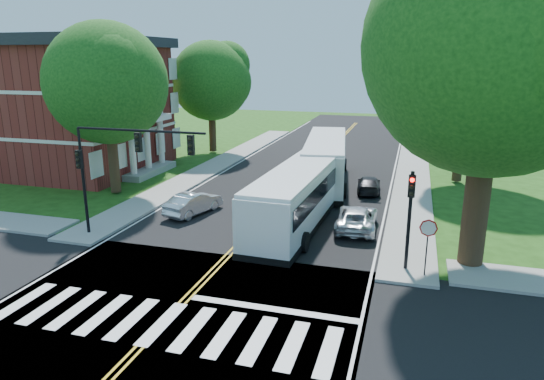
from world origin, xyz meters
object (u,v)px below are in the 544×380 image
at_px(bus_lead, 299,195).
at_px(signal_ne, 410,208).
at_px(signal_nw, 120,157).
at_px(dark_sedan, 369,184).
at_px(suv, 357,218).
at_px(bus_follow, 326,160).
at_px(hatchback, 194,203).

bearing_deg(bus_lead, signal_ne, 143.54).
relative_size(signal_nw, bus_lead, 0.56).
bearing_deg(dark_sedan, signal_ne, 97.62).
bearing_deg(bus_lead, suv, -175.09).
bearing_deg(bus_lead, dark_sedan, -109.29).
bearing_deg(bus_follow, suv, 102.18).
height_order(suv, dark_sedan, suv).
bearing_deg(hatchback, signal_ne, 173.80).
bearing_deg(suv, signal_nw, 21.19).
height_order(signal_ne, suv, signal_ne).
bearing_deg(bus_follow, dark_sedan, 146.02).
bearing_deg(signal_nw, bus_follow, 61.82).
bearing_deg(suv, hatchback, -2.32).
distance_m(signal_nw, bus_lead, 9.75).
distance_m(bus_lead, suv, 3.45).
relative_size(signal_ne, bus_follow, 0.33).
distance_m(bus_follow, suv, 10.27).
bearing_deg(signal_nw, bus_lead, 31.05).
relative_size(signal_nw, bus_follow, 0.54).
bearing_deg(hatchback, bus_follow, -107.91).
bearing_deg(signal_ne, bus_lead, 141.27).
xyz_separation_m(bus_follow, dark_sedan, (3.42, -1.67, -1.23)).
bearing_deg(signal_nw, dark_sedan, 48.97).
distance_m(hatchback, suv, 9.80).
bearing_deg(signal_nw, signal_ne, 0.05).
relative_size(signal_nw, dark_sedan, 1.86).
bearing_deg(dark_sedan, hatchback, 34.55).
relative_size(signal_ne, hatchback, 1.09).
distance_m(bus_lead, hatchback, 6.61).
distance_m(signal_nw, signal_ne, 14.13).
distance_m(signal_nw, bus_follow, 16.73).
bearing_deg(bus_lead, hatchback, 1.37).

